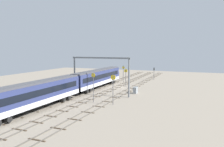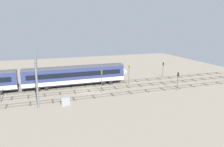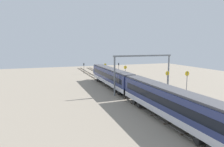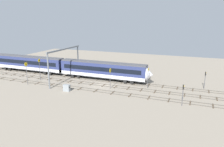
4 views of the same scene
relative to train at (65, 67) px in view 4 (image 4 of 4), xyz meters
name	(u,v)px [view 4 (image 4 of 4)]	position (x,y,z in m)	size (l,w,h in m)	color
ground_plane	(104,85)	(14.07, -4.43, -2.66)	(102.54, 102.54, 0.00)	gray
track_near_foreground	(96,90)	(14.07, -8.87, -2.59)	(86.54, 2.40, 0.16)	#59544C
track_second_near	(104,85)	(14.07, -4.43, -2.59)	(86.54, 2.40, 0.16)	#59544C
track_with_train	(110,81)	(14.07, 0.00, -2.59)	(86.54, 2.40, 0.16)	#59544C
train	(65,67)	(0.00, 0.00, 0.00)	(50.40, 3.24, 4.80)	navy
overhead_gantry	(64,58)	(3.20, -4.70, 3.61)	(0.40, 14.25, 8.71)	slate
speed_sign_near_foreground	(110,75)	(16.57, -6.25, 0.60)	(0.14, 0.97, 4.94)	#4C4C51
speed_sign_mid_trackside	(148,75)	(24.73, -2.68, 0.52)	(0.14, 0.82, 5.01)	#4C4C51
speed_sign_far_trackside	(26,70)	(-4.05, -10.73, 1.06)	(0.14, 0.98, 5.69)	#4C4C51
speed_sign_distant_end	(40,67)	(-3.63, -6.34, 1.01)	(0.14, 0.85, 5.83)	#4C4C51
signal_light_trackside_approach	(205,78)	(37.28, 1.77, 0.09)	(0.31, 0.32, 4.17)	#4C4C51
signal_light_trackside_departure	(183,92)	(33.24, -10.77, 0.09)	(0.31, 0.32, 4.17)	#4C4C51
relay_cabinet	(67,88)	(8.00, -11.60, -1.88)	(1.58, 0.80, 1.55)	gray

